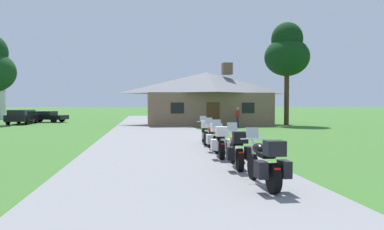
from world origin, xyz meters
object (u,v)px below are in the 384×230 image
at_px(motorcycle_black_nearest_to_camera, 266,164).
at_px(motorcycle_orange_farthest_in_row, 205,132).
at_px(tree_right_of_lodge, 287,52).
at_px(motorcycle_orange_second_in_row, 237,150).
at_px(motorcycle_red_fourth_in_row, 214,137).
at_px(motorcycle_red_third_in_row, 220,142).
at_px(bystander_red_shirt_near_lodge, 238,116).
at_px(parked_black_suv_far_left, 22,116).
at_px(parked_black_sedan_far_left, 46,116).

distance_m(motorcycle_black_nearest_to_camera, motorcycle_orange_farthest_in_row, 9.11).
height_order(motorcycle_black_nearest_to_camera, tree_right_of_lodge, tree_right_of_lodge).
height_order(motorcycle_orange_second_in_row, motorcycle_red_fourth_in_row, same).
height_order(motorcycle_red_third_in_row, motorcycle_orange_farthest_in_row, same).
relative_size(motorcycle_orange_second_in_row, motorcycle_red_third_in_row, 1.00).
xyz_separation_m(motorcycle_black_nearest_to_camera, bystander_red_shirt_near_lodge, (5.09, 21.86, 0.34)).
xyz_separation_m(motorcycle_red_third_in_row, parked_black_suv_far_left, (-14.41, 24.70, 0.17)).
height_order(motorcycle_orange_second_in_row, bystander_red_shirt_near_lodge, bystander_red_shirt_near_lodge).
xyz_separation_m(motorcycle_black_nearest_to_camera, tree_right_of_lodge, (10.32, 24.18, 6.10)).
bearing_deg(motorcycle_orange_farthest_in_row, motorcycle_red_third_in_row, -87.82).
relative_size(motorcycle_orange_second_in_row, motorcycle_red_fourth_in_row, 1.00).
bearing_deg(motorcycle_red_fourth_in_row, motorcycle_black_nearest_to_camera, -91.81).
height_order(motorcycle_orange_second_in_row, parked_black_suv_far_left, parked_black_suv_far_left).
distance_m(motorcycle_red_third_in_row, bystander_red_shirt_near_lodge, 17.87).
relative_size(motorcycle_orange_farthest_in_row, parked_black_sedan_far_left, 0.46).
bearing_deg(parked_black_sedan_far_left, tree_right_of_lodge, -93.46).
bearing_deg(motorcycle_orange_second_in_row, parked_black_sedan_far_left, 119.06).
distance_m(motorcycle_red_fourth_in_row, parked_black_suv_far_left, 27.01).
distance_m(motorcycle_red_third_in_row, motorcycle_orange_farthest_in_row, 4.37).
bearing_deg(motorcycle_orange_second_in_row, motorcycle_black_nearest_to_camera, -84.28).
distance_m(motorcycle_orange_second_in_row, motorcycle_red_third_in_row, 2.22).
xyz_separation_m(motorcycle_black_nearest_to_camera, motorcycle_orange_farthest_in_row, (0.15, 9.11, 0.01)).
xyz_separation_m(motorcycle_red_fourth_in_row, parked_black_suv_far_left, (-14.56, 22.76, 0.17)).
height_order(motorcycle_orange_farthest_in_row, bystander_red_shirt_near_lodge, bystander_red_shirt_near_lodge).
relative_size(tree_right_of_lodge, parked_black_suv_far_left, 2.04).
distance_m(parked_black_suv_far_left, parked_black_sedan_far_left, 3.67).
height_order(motorcycle_red_fourth_in_row, tree_right_of_lodge, tree_right_of_lodge).
xyz_separation_m(motorcycle_orange_second_in_row, tree_right_of_lodge, (10.31, 21.64, 6.10)).
xyz_separation_m(motorcycle_red_fourth_in_row, parked_black_sedan_far_left, (-13.16, 26.14, 0.03)).
xyz_separation_m(motorcycle_orange_farthest_in_row, tree_right_of_lodge, (10.17, 15.06, 6.08)).
distance_m(motorcycle_red_third_in_row, tree_right_of_lodge, 22.85).
bearing_deg(tree_right_of_lodge, motorcycle_red_third_in_row, -118.06).
bearing_deg(motorcycle_orange_farthest_in_row, motorcycle_black_nearest_to_camera, -86.27).
distance_m(motorcycle_black_nearest_to_camera, bystander_red_shirt_near_lodge, 22.45).
height_order(motorcycle_black_nearest_to_camera, motorcycle_orange_farthest_in_row, same).
distance_m(bystander_red_shirt_near_lodge, tree_right_of_lodge, 8.11).
relative_size(tree_right_of_lodge, parked_black_sedan_far_left, 2.07).
xyz_separation_m(motorcycle_red_third_in_row, parked_black_sedan_far_left, (-13.02, 28.09, 0.03)).
bearing_deg(motorcycle_orange_second_in_row, motorcycle_red_fourth_in_row, 94.32).
xyz_separation_m(motorcycle_orange_second_in_row, motorcycle_red_fourth_in_row, (0.10, 4.16, 0.00)).
bearing_deg(motorcycle_red_fourth_in_row, parked_black_sedan_far_left, 115.81).
height_order(motorcycle_red_third_in_row, parked_black_sedan_far_left, motorcycle_red_third_in_row).
relative_size(motorcycle_black_nearest_to_camera, parked_black_sedan_far_left, 0.46).
relative_size(motorcycle_red_fourth_in_row, bystander_red_shirt_near_lodge, 1.24).
relative_size(motorcycle_black_nearest_to_camera, parked_black_suv_far_left, 0.45).
height_order(motorcycle_red_fourth_in_row, motorcycle_orange_farthest_in_row, same).
distance_m(tree_right_of_lodge, parked_black_sedan_far_left, 25.65).
distance_m(motorcycle_black_nearest_to_camera, parked_black_suv_far_left, 32.80).
relative_size(motorcycle_black_nearest_to_camera, motorcycle_orange_farthest_in_row, 1.00).
bearing_deg(bystander_red_shirt_near_lodge, motorcycle_orange_second_in_row, -159.75).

